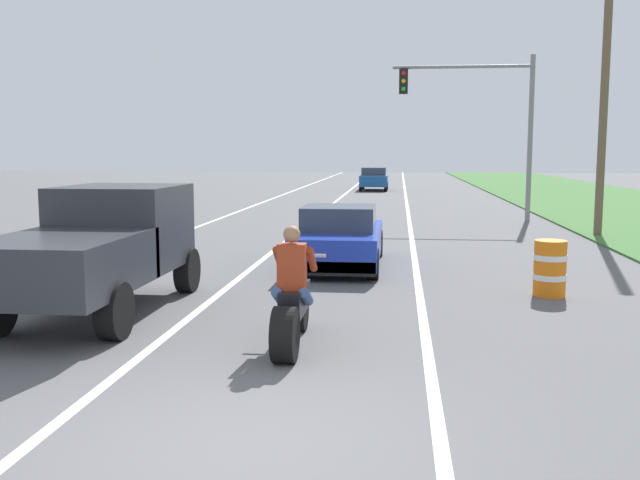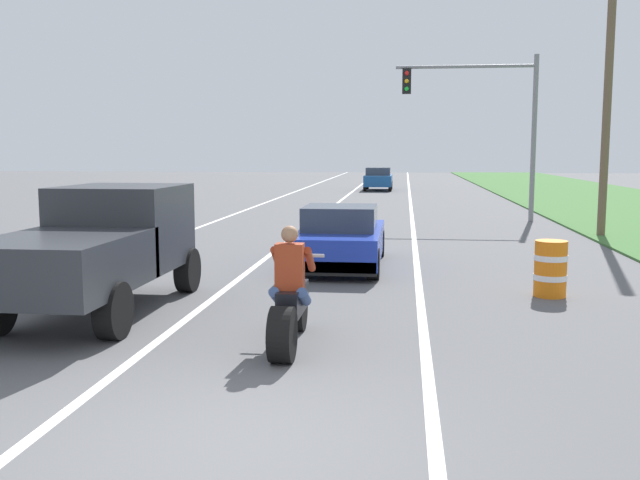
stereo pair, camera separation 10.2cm
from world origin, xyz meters
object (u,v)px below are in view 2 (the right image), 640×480
at_px(pickup_truck_left_lane_dark_grey, 101,243).
at_px(construction_barrel_nearest, 550,268).
at_px(motorcycle_with_rider, 290,304).
at_px(sports_car_blue, 341,239).
at_px(distant_car_far_ahead, 378,179).
at_px(traffic_light_mast_near, 490,110).

height_order(pickup_truck_left_lane_dark_grey, construction_barrel_nearest, pickup_truck_left_lane_dark_grey).
distance_m(motorcycle_with_rider, construction_barrel_nearest, 5.59).
xyz_separation_m(motorcycle_with_rider, sports_car_blue, (0.05, 6.70, 0.04)).
bearing_deg(distant_car_far_ahead, pickup_truck_left_lane_dark_grey, -94.89).
bearing_deg(motorcycle_with_rider, construction_barrel_nearest, 43.73).
distance_m(motorcycle_with_rider, pickup_truck_left_lane_dark_grey, 3.84).
bearing_deg(pickup_truck_left_lane_dark_grey, construction_barrel_nearest, 15.61).
xyz_separation_m(pickup_truck_left_lane_dark_grey, distant_car_far_ahead, (3.08, 35.96, -0.33)).
bearing_deg(sports_car_blue, pickup_truck_left_lane_dark_grey, -124.80).
relative_size(pickup_truck_left_lane_dark_grey, distant_car_far_ahead, 1.20).
bearing_deg(motorcycle_with_rider, sports_car_blue, 89.53).
bearing_deg(construction_barrel_nearest, distant_car_far_ahead, 97.25).
height_order(construction_barrel_nearest, distant_car_far_ahead, distant_car_far_ahead).
bearing_deg(distant_car_far_ahead, sports_car_blue, -89.40).
height_order(motorcycle_with_rider, construction_barrel_nearest, motorcycle_with_rider).
distance_m(construction_barrel_nearest, distant_car_far_ahead, 34.17).
xyz_separation_m(motorcycle_with_rider, construction_barrel_nearest, (4.04, 3.87, -0.09)).
bearing_deg(traffic_light_mast_near, motorcycle_with_rider, -104.19).
xyz_separation_m(traffic_light_mast_near, distant_car_far_ahead, (-4.75, 20.04, -3.26)).
xyz_separation_m(motorcycle_with_rider, traffic_light_mast_near, (4.48, 17.72, 3.44)).
xyz_separation_m(sports_car_blue, construction_barrel_nearest, (3.99, -2.83, -0.13)).
height_order(motorcycle_with_rider, pickup_truck_left_lane_dark_grey, pickup_truck_left_lane_dark_grey).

